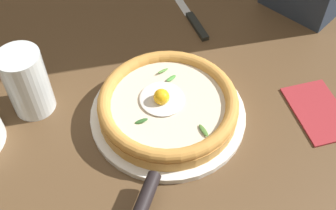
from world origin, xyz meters
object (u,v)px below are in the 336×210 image
at_px(folded_napkin, 319,111).
at_px(drinking_glass, 28,86).
at_px(pizza, 168,105).
at_px(table_knife, 191,17).

bearing_deg(folded_napkin, drinking_glass, -123.65).
distance_m(pizza, table_knife, 0.29).
bearing_deg(pizza, table_knife, 137.53).
bearing_deg(table_knife, pizza, -42.47).
bearing_deg(folded_napkin, table_knife, -172.18).
height_order(drinking_glass, folded_napkin, drinking_glass).
relative_size(drinking_glass, folded_napkin, 0.93).
distance_m(pizza, drinking_glass, 0.25).
height_order(table_knife, folded_napkin, table_knife).
xyz_separation_m(table_knife, folded_napkin, (0.35, 0.05, 0.00)).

